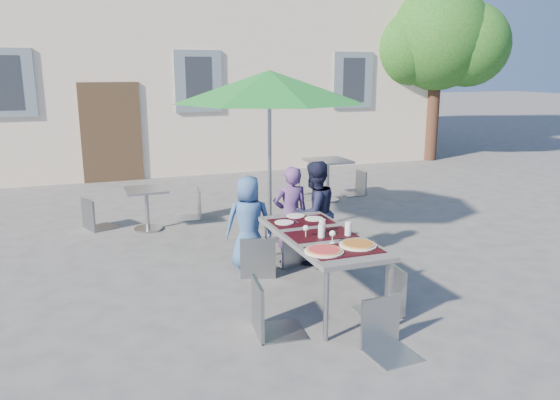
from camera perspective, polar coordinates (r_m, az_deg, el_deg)
name	(u,v)px	position (r m, az deg, el deg)	size (l,w,h in m)	color
ground	(345,291)	(6.38, 6.81, -9.42)	(90.00, 90.00, 0.00)	#4B4B4E
tree	(438,39)	(15.78, 16.16, 15.83)	(3.60, 3.00, 4.70)	#3E261A
dining_table	(321,239)	(5.88, 4.30, -4.13)	(0.80, 1.85, 0.76)	#414145
pizza_near_left	(324,251)	(5.31, 4.60, -5.29)	(0.38, 0.38, 0.03)	white
pizza_near_right	(358,244)	(5.53, 8.13, -4.62)	(0.38, 0.38, 0.03)	white
glassware	(328,229)	(5.79, 5.07, -3.06)	(0.51, 0.43, 0.15)	silver
place_settings	(298,219)	(6.42, 1.93, -1.98)	(0.65, 0.44, 0.01)	white
child_0	(249,223)	(6.87, -3.28, -2.37)	(0.58, 0.38, 1.20)	#33578E
child_1	(291,216)	(7.01, 1.12, -1.64)	(0.47, 0.31, 1.29)	#563771
child_2	(314,213)	(7.03, 3.60, -1.36)	(0.65, 0.38, 1.35)	#181B35
chair_0	(258,231)	(6.60, -2.36, -3.30)	(0.54, 0.54, 0.97)	gray
chair_1	(292,220)	(6.99, 1.21, -2.05)	(0.56, 0.57, 1.02)	gray
chair_2	(330,219)	(7.04, 5.28, -1.94)	(0.56, 0.56, 1.03)	#90979B
chair_3	(269,275)	(5.16, -1.20, -7.81)	(0.51, 0.50, 1.02)	gray
chair_4	(388,263)	(5.73, 11.24, -6.43)	(0.45, 0.45, 0.93)	#8F949A
chair_5	(388,295)	(4.97, 11.24, -9.76)	(0.43, 0.44, 0.92)	gray
patio_umbrella	(269,88)	(7.81, -1.12, 11.67)	(2.77, 2.77, 2.47)	#A1A4A8
cafe_table_0	(147,204)	(8.78, -13.75, -0.39)	(0.62, 0.62, 0.67)	#A1A4A8
bg_chair_l_0	(93,195)	(9.04, -18.96, 0.49)	(0.55, 0.55, 0.95)	gray
bg_chair_r_0	(193,187)	(9.31, -9.11, 1.40)	(0.47, 0.46, 0.94)	#93989F
cafe_table_1	(328,172)	(10.42, 5.02, 2.97)	(0.76, 0.76, 0.81)	#A1A4A8
bg_chair_l_1	(304,168)	(10.64, 2.55, 3.38)	(0.58, 0.57, 1.02)	gray
bg_chair_r_1	(357,169)	(11.08, 8.09, 3.28)	(0.42, 0.41, 0.91)	gray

